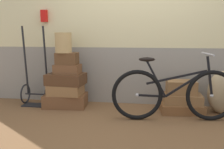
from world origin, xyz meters
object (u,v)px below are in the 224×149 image
suitcase_2 (66,79)px  suitcase_1 (66,90)px  suitcase_3 (68,69)px  bicycle (174,94)px  luggage_trolley (36,88)px  burlap_sack (222,92)px  suitcase_0 (66,100)px  suitcase_4 (67,59)px  suitcase_5 (181,108)px  suitcase_6 (182,99)px  suitcase_7 (181,87)px  wicker_basket (63,43)px

suitcase_2 → suitcase_1: bearing=-95.9°
suitcase_3 → bicycle: bearing=-13.1°
luggage_trolley → burlap_sack: bearing=-1.3°
suitcase_3 → suitcase_2: bearing=-133.8°
suitcase_0 → suitcase_4: bearing=9.1°
suitcase_4 → suitcase_5: 1.95m
suitcase_5 → luggage_trolley: size_ratio=0.48×
suitcase_2 → luggage_trolley: (-0.56, 0.08, -0.18)m
suitcase_6 → burlap_sack: size_ratio=0.89×
suitcase_7 → bicycle: size_ratio=0.25×
wicker_basket → luggage_trolley: (-0.53, 0.08, -0.76)m
burlap_sack → bicycle: size_ratio=0.38×
suitcase_3 → suitcase_6: (1.81, -0.01, -0.42)m
suitcase_0 → bicycle: bearing=-18.2°
suitcase_0 → luggage_trolley: 0.57m
wicker_basket → suitcase_3: bearing=22.4°
suitcase_6 → luggage_trolley: 2.40m
suitcase_0 → luggage_trolley: luggage_trolley is taller
suitcase_2 → bicycle: bearing=-9.2°
suitcase_4 → burlap_sack: bearing=-0.4°
suitcase_0 → suitcase_6: 1.86m
bicycle → suitcase_1: bearing=167.3°
suitcase_1 → suitcase_4: (0.02, 0.04, 0.50)m
suitcase_5 → luggage_trolley: 2.39m
suitcase_2 → burlap_sack: size_ratio=0.91×
suitcase_2 → suitcase_4: suitcase_4 is taller
suitcase_2 → suitcase_6: 1.85m
suitcase_1 → burlap_sack: bearing=3.5°
burlap_sack → luggage_trolley: bearing=178.7°
luggage_trolley → suitcase_5: bearing=-2.4°
suitcase_0 → suitcase_1: 0.19m
suitcase_0 → wicker_basket: 0.94m
suitcase_6 → suitcase_2: bearing=-180.0°
suitcase_5 → suitcase_1: bearing=174.8°
luggage_trolley → suitcase_1: bearing=-10.8°
suitcase_2 → bicycle: bicycle is taller
suitcase_2 → suitcase_6: (1.84, 0.01, -0.26)m
suitcase_1 → suitcase_5: suitcase_1 is taller
suitcase_7 → luggage_trolley: 2.37m
bicycle → suitcase_5: bearing=67.6°
suitcase_6 → wicker_basket: bearing=180.0°
suitcase_5 → suitcase_7: size_ratio=1.45×
suitcase_3 → suitcase_7: size_ratio=0.94×
suitcase_0 → luggage_trolley: (-0.54, 0.07, 0.18)m
suitcase_1 → wicker_basket: wicker_basket is taller
suitcase_0 → suitcase_1: (0.02, -0.03, 0.19)m
burlap_sack → bicycle: bearing=-150.7°
suitcase_2 → suitcase_3: suitcase_3 is taller
suitcase_3 → suitcase_4: size_ratio=1.21×
suitcase_3 → suitcase_1: bearing=-119.7°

